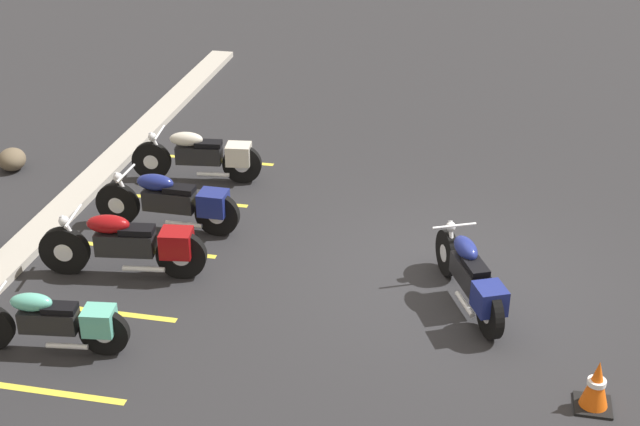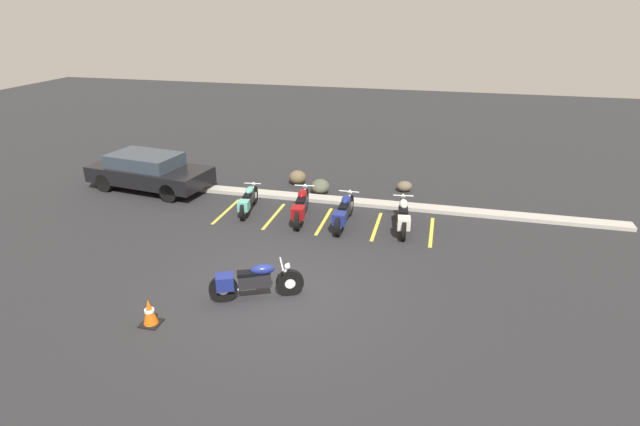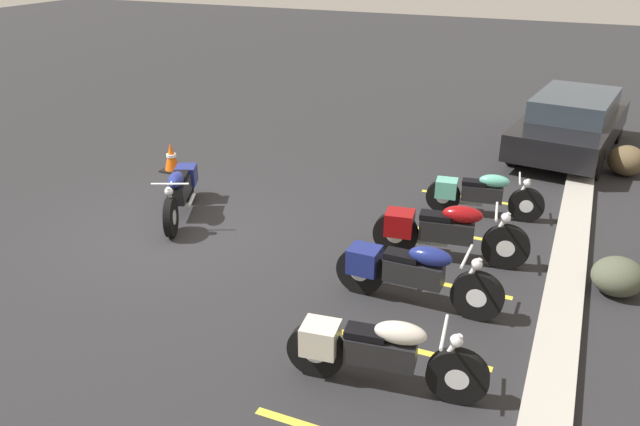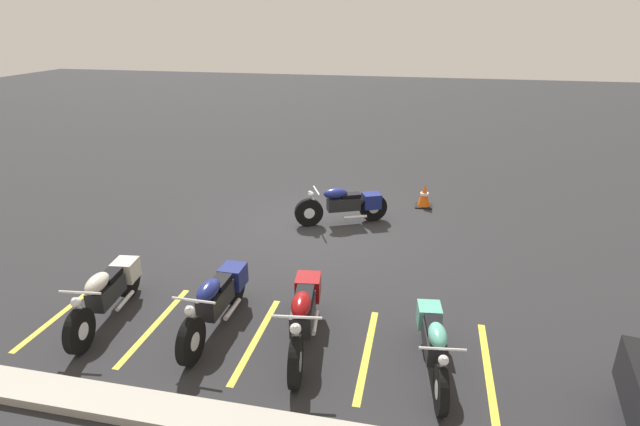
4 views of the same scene
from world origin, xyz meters
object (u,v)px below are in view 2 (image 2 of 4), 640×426
(parked_bike_2, at_px, (344,212))
(landscape_rock_0, at_px, (320,187))
(parked_bike_1, at_px, (301,206))
(landscape_rock_1, at_px, (192,173))
(parked_bike_3, at_px, (403,216))
(traffic_cone, at_px, (150,313))
(motorcycle_navy_featured, at_px, (252,281))
(landscape_rock_2, at_px, (298,177))
(landscape_rock_3, at_px, (404,186))
(car_black, at_px, (149,171))
(parked_bike_0, at_px, (248,200))

(parked_bike_2, relative_size, landscape_rock_0, 3.26)
(landscape_rock_0, bearing_deg, parked_bike_1, -90.19)
(parked_bike_2, distance_m, landscape_rock_1, 6.88)
(parked_bike_3, distance_m, traffic_cone, 7.54)
(motorcycle_navy_featured, bearing_deg, parked_bike_3, 32.54)
(landscape_rock_1, xyz_separation_m, landscape_rock_2, (3.94, 0.63, -0.05))
(landscape_rock_1, distance_m, landscape_rock_3, 7.87)
(parked_bike_2, height_order, landscape_rock_3, parked_bike_2)
(landscape_rock_2, bearing_deg, landscape_rock_0, -36.53)
(parked_bike_3, distance_m, landscape_rock_2, 5.21)
(landscape_rock_2, bearing_deg, car_black, -160.26)
(landscape_rock_0, bearing_deg, car_black, -170.60)
(parked_bike_3, distance_m, car_black, 9.20)
(landscape_rock_2, bearing_deg, traffic_cone, -93.28)
(landscape_rock_1, height_order, landscape_rock_2, landscape_rock_1)
(parked_bike_0, distance_m, traffic_cone, 6.13)
(parked_bike_1, distance_m, landscape_rock_1, 5.61)
(motorcycle_navy_featured, distance_m, landscape_rock_3, 8.29)
(parked_bike_2, bearing_deg, landscape_rock_1, 67.91)
(motorcycle_navy_featured, height_order, landscape_rock_3, motorcycle_navy_featured)
(landscape_rock_0, bearing_deg, parked_bike_3, -37.76)
(parked_bike_0, distance_m, parked_bike_1, 1.82)
(parked_bike_0, bearing_deg, traffic_cone, 175.05)
(landscape_rock_2, xyz_separation_m, traffic_cone, (-0.52, -9.10, 0.02))
(parked_bike_0, xyz_separation_m, landscape_rock_0, (1.81, 2.19, -0.15))
(parked_bike_0, bearing_deg, parked_bike_1, -103.61)
(parked_bike_2, distance_m, parked_bike_3, 1.74)
(parked_bike_0, distance_m, landscape_rock_1, 3.96)
(car_black, height_order, landscape_rock_0, car_black)
(parked_bike_2, bearing_deg, parked_bike_3, -84.96)
(parked_bike_2, distance_m, landscape_rock_0, 2.85)
(parked_bike_1, xyz_separation_m, parked_bike_2, (1.35, -0.11, -0.01))
(traffic_cone, bearing_deg, landscape_rock_0, 79.25)
(landscape_rock_0, xyz_separation_m, landscape_rock_1, (-5.00, 0.16, 0.04))
(parked_bike_3, relative_size, car_black, 0.48)
(parked_bike_0, xyz_separation_m, parked_bike_2, (3.15, -0.32, 0.05))
(car_black, bearing_deg, parked_bike_1, -5.34)
(motorcycle_navy_featured, xyz_separation_m, landscape_rock_0, (-0.12, 6.89, -0.18))
(landscape_rock_1, height_order, landscape_rock_3, landscape_rock_1)
(parked_bike_1, height_order, landscape_rock_2, parked_bike_1)
(car_black, bearing_deg, parked_bike_0, -8.09)
(parked_bike_2, bearing_deg, parked_bike_1, 85.95)
(parked_bike_0, xyz_separation_m, landscape_rock_2, (0.75, 2.98, -0.16))
(motorcycle_navy_featured, xyz_separation_m, parked_bike_0, (-1.93, 4.70, -0.03))
(parked_bike_0, height_order, traffic_cone, parked_bike_0)
(landscape_rock_3, bearing_deg, motorcycle_navy_featured, -109.11)
(parked_bike_0, distance_m, landscape_rock_3, 5.61)
(parked_bike_3, bearing_deg, parked_bike_0, 81.01)
(parked_bike_2, bearing_deg, car_black, 79.12)
(car_black, bearing_deg, landscape_rock_0, 17.18)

